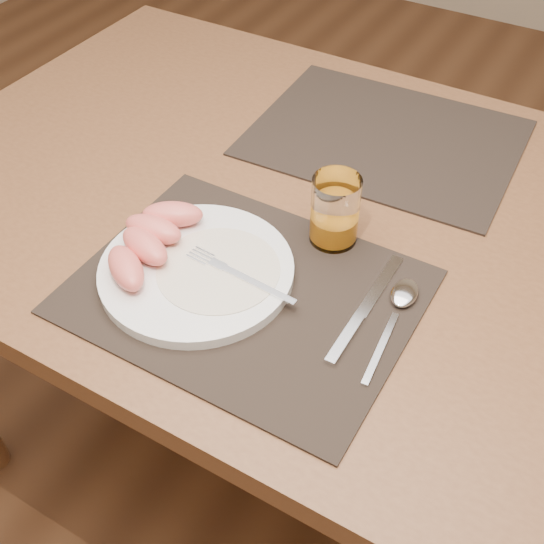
{
  "coord_description": "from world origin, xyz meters",
  "views": [
    {
      "loc": [
        0.35,
        -0.76,
        1.42
      ],
      "look_at": [
        0.01,
        -0.19,
        0.77
      ],
      "focal_mm": 45.0,
      "sensor_mm": 36.0,
      "label": 1
    }
  ],
  "objects_px": {
    "table": "(322,246)",
    "juice_glass": "(335,213)",
    "plate": "(197,270)",
    "knife": "(360,316)",
    "fork": "(232,272)",
    "placemat_near": "(245,291)",
    "placemat_far": "(385,138)",
    "spoon": "(401,301)"
  },
  "relations": [
    {
      "from": "placemat_near",
      "to": "knife",
      "type": "distance_m",
      "value": 0.16
    },
    {
      "from": "plate",
      "to": "fork",
      "type": "relative_size",
      "value": 1.54
    },
    {
      "from": "plate",
      "to": "knife",
      "type": "relative_size",
      "value": 1.23
    },
    {
      "from": "table",
      "to": "placemat_near",
      "type": "relative_size",
      "value": 3.11
    },
    {
      "from": "placemat_near",
      "to": "spoon",
      "type": "xyz_separation_m",
      "value": [
        0.19,
        0.08,
        0.01
      ]
    },
    {
      "from": "knife",
      "to": "plate",
      "type": "bearing_deg",
      "value": -169.56
    },
    {
      "from": "fork",
      "to": "placemat_far",
      "type": "bearing_deg",
      "value": 84.82
    },
    {
      "from": "placemat_far",
      "to": "plate",
      "type": "relative_size",
      "value": 1.67
    },
    {
      "from": "table",
      "to": "plate",
      "type": "xyz_separation_m",
      "value": [
        -0.08,
        -0.23,
        0.1
      ]
    },
    {
      "from": "knife",
      "to": "juice_glass",
      "type": "bearing_deg",
      "value": 129.69
    },
    {
      "from": "placemat_far",
      "to": "spoon",
      "type": "xyz_separation_m",
      "value": [
        0.18,
        -0.36,
        0.01
      ]
    },
    {
      "from": "placemat_near",
      "to": "spoon",
      "type": "distance_m",
      "value": 0.21
    },
    {
      "from": "table",
      "to": "juice_glass",
      "type": "bearing_deg",
      "value": -54.48
    },
    {
      "from": "fork",
      "to": "plate",
      "type": "bearing_deg",
      "value": -163.92
    },
    {
      "from": "table",
      "to": "spoon",
      "type": "distance_m",
      "value": 0.25
    },
    {
      "from": "knife",
      "to": "fork",
      "type": "bearing_deg",
      "value": -171.14
    },
    {
      "from": "plate",
      "to": "juice_glass",
      "type": "height_order",
      "value": "juice_glass"
    },
    {
      "from": "juice_glass",
      "to": "table",
      "type": "bearing_deg",
      "value": 125.52
    },
    {
      "from": "knife",
      "to": "spoon",
      "type": "bearing_deg",
      "value": 53.38
    },
    {
      "from": "table",
      "to": "knife",
      "type": "bearing_deg",
      "value": -51.7
    },
    {
      "from": "table",
      "to": "juice_glass",
      "type": "xyz_separation_m",
      "value": [
        0.05,
        -0.06,
        0.13
      ]
    },
    {
      "from": "placemat_far",
      "to": "fork",
      "type": "xyz_separation_m",
      "value": [
        -0.04,
        -0.43,
        0.02
      ]
    },
    {
      "from": "table",
      "to": "knife",
      "type": "height_order",
      "value": "knife"
    },
    {
      "from": "spoon",
      "to": "table",
      "type": "bearing_deg",
      "value": 143.33
    },
    {
      "from": "knife",
      "to": "juice_glass",
      "type": "xyz_separation_m",
      "value": [
        -0.1,
        0.12,
        0.04
      ]
    },
    {
      "from": "table",
      "to": "placemat_far",
      "type": "xyz_separation_m",
      "value": [
        0.01,
        0.22,
        0.09
      ]
    },
    {
      "from": "placemat_near",
      "to": "juice_glass",
      "type": "xyz_separation_m",
      "value": [
        0.05,
        0.16,
        0.05
      ]
    },
    {
      "from": "spoon",
      "to": "juice_glass",
      "type": "height_order",
      "value": "juice_glass"
    },
    {
      "from": "placemat_near",
      "to": "knife",
      "type": "relative_size",
      "value": 2.04
    },
    {
      "from": "placemat_near",
      "to": "placemat_far",
      "type": "relative_size",
      "value": 1.0
    },
    {
      "from": "plate",
      "to": "placemat_near",
      "type": "bearing_deg",
      "value": 6.13
    },
    {
      "from": "table",
      "to": "fork",
      "type": "bearing_deg",
      "value": -98.93
    },
    {
      "from": "spoon",
      "to": "placemat_far",
      "type": "bearing_deg",
      "value": 116.48
    },
    {
      "from": "placemat_near",
      "to": "spoon",
      "type": "relative_size",
      "value": 2.34
    },
    {
      "from": "plate",
      "to": "spoon",
      "type": "bearing_deg",
      "value": 18.99
    },
    {
      "from": "table",
      "to": "fork",
      "type": "relative_size",
      "value": 7.99
    },
    {
      "from": "table",
      "to": "plate",
      "type": "bearing_deg",
      "value": -109.95
    },
    {
      "from": "table",
      "to": "placemat_near",
      "type": "bearing_deg",
      "value": -92.2
    },
    {
      "from": "placemat_far",
      "to": "knife",
      "type": "xyz_separation_m",
      "value": [
        0.14,
        -0.41,
        0.0
      ]
    },
    {
      "from": "placemat_near",
      "to": "plate",
      "type": "distance_m",
      "value": 0.08
    },
    {
      "from": "fork",
      "to": "table",
      "type": "bearing_deg",
      "value": 81.07
    },
    {
      "from": "fork",
      "to": "juice_glass",
      "type": "relative_size",
      "value": 1.66
    }
  ]
}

